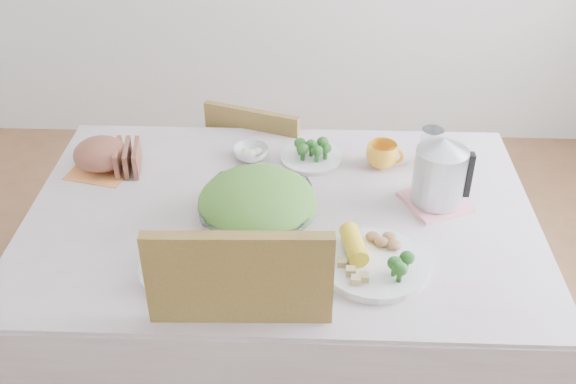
{
  "coord_description": "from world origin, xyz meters",
  "views": [
    {
      "loc": [
        0.08,
        -1.6,
        1.95
      ],
      "look_at": [
        0.02,
        0.02,
        0.82
      ],
      "focal_mm": 42.0,
      "sensor_mm": 36.0,
      "label": 1
    }
  ],
  "objects_px": {
    "dining_table": "(282,306)",
    "dinner_plate_left": "(186,270)",
    "electric_kettle": "(440,170)",
    "dinner_plate_right": "(374,265)",
    "salad_bowl": "(258,210)",
    "chair_far": "(271,173)",
    "yellow_mug": "(382,155)"
  },
  "relations": [
    {
      "from": "dining_table",
      "to": "dinner_plate_left",
      "type": "relative_size",
      "value": 5.68
    },
    {
      "from": "dining_table",
      "to": "electric_kettle",
      "type": "bearing_deg",
      "value": 7.17
    },
    {
      "from": "dining_table",
      "to": "dinner_plate_right",
      "type": "height_order",
      "value": "dinner_plate_right"
    },
    {
      "from": "dinner_plate_right",
      "to": "electric_kettle",
      "type": "relative_size",
      "value": 1.37
    },
    {
      "from": "dining_table",
      "to": "salad_bowl",
      "type": "xyz_separation_m",
      "value": [
        -0.06,
        -0.05,
        0.43
      ]
    },
    {
      "from": "dinner_plate_left",
      "to": "dinner_plate_right",
      "type": "distance_m",
      "value": 0.5
    },
    {
      "from": "dining_table",
      "to": "dinner_plate_left",
      "type": "height_order",
      "value": "dinner_plate_left"
    },
    {
      "from": "salad_bowl",
      "to": "electric_kettle",
      "type": "bearing_deg",
      "value": 11.24
    },
    {
      "from": "electric_kettle",
      "to": "dining_table",
      "type": "bearing_deg",
      "value": -168.03
    },
    {
      "from": "dining_table",
      "to": "chair_far",
      "type": "distance_m",
      "value": 0.67
    },
    {
      "from": "dinner_plate_left",
      "to": "yellow_mug",
      "type": "distance_m",
      "value": 0.78
    },
    {
      "from": "dining_table",
      "to": "dinner_plate_right",
      "type": "distance_m",
      "value": 0.53
    },
    {
      "from": "chair_far",
      "to": "dinner_plate_right",
      "type": "xyz_separation_m",
      "value": [
        0.33,
        -0.9,
        0.31
      ]
    },
    {
      "from": "salad_bowl",
      "to": "electric_kettle",
      "type": "relative_size",
      "value": 1.51
    },
    {
      "from": "dining_table",
      "to": "salad_bowl",
      "type": "bearing_deg",
      "value": -144.28
    },
    {
      "from": "dining_table",
      "to": "chair_far",
      "type": "xyz_separation_m",
      "value": [
        -0.07,
        0.66,
        0.09
      ]
    },
    {
      "from": "chair_far",
      "to": "dinner_plate_right",
      "type": "bearing_deg",
      "value": 128.99
    },
    {
      "from": "dinner_plate_right",
      "to": "salad_bowl",
      "type": "bearing_deg",
      "value": 149.03
    },
    {
      "from": "dining_table",
      "to": "yellow_mug",
      "type": "xyz_separation_m",
      "value": [
        0.32,
        0.27,
        0.43
      ]
    },
    {
      "from": "dining_table",
      "to": "electric_kettle",
      "type": "distance_m",
      "value": 0.69
    },
    {
      "from": "dining_table",
      "to": "electric_kettle",
      "type": "height_order",
      "value": "electric_kettle"
    },
    {
      "from": "chair_far",
      "to": "dinner_plate_right",
      "type": "relative_size",
      "value": 2.87
    },
    {
      "from": "chair_far",
      "to": "yellow_mug",
      "type": "relative_size",
      "value": 8.0
    },
    {
      "from": "dinner_plate_left",
      "to": "yellow_mug",
      "type": "height_order",
      "value": "yellow_mug"
    },
    {
      "from": "salad_bowl",
      "to": "yellow_mug",
      "type": "distance_m",
      "value": 0.49
    },
    {
      "from": "dining_table",
      "to": "dinner_plate_left",
      "type": "bearing_deg",
      "value": -130.21
    },
    {
      "from": "electric_kettle",
      "to": "dinner_plate_right",
      "type": "bearing_deg",
      "value": -119.35
    },
    {
      "from": "dinner_plate_right",
      "to": "yellow_mug",
      "type": "height_order",
      "value": "yellow_mug"
    },
    {
      "from": "salad_bowl",
      "to": "dinner_plate_left",
      "type": "distance_m",
      "value": 0.29
    },
    {
      "from": "dining_table",
      "to": "yellow_mug",
      "type": "distance_m",
      "value": 0.6
    },
    {
      "from": "dining_table",
      "to": "dinner_plate_right",
      "type": "relative_size",
      "value": 4.81
    },
    {
      "from": "dining_table",
      "to": "yellow_mug",
      "type": "bearing_deg",
      "value": 40.12
    }
  ]
}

